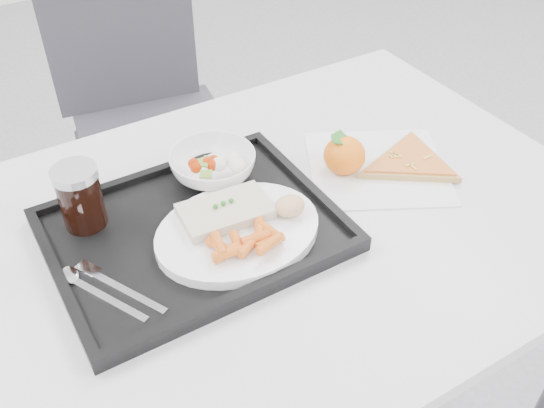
{
  "coord_description": "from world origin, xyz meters",
  "views": [
    {
      "loc": [
        -0.36,
        -0.36,
        1.43
      ],
      "look_at": [
        0.04,
        0.31,
        0.77
      ],
      "focal_mm": 40.0,
      "sensor_mm": 36.0,
      "label": 1
    }
  ],
  "objects": [
    {
      "name": "salad_bowl",
      "position": [
        -0.0,
        0.44,
        0.79
      ],
      "size": [
        0.15,
        0.15,
        0.05
      ],
      "color": "white",
      "rests_on": "tray"
    },
    {
      "name": "fish_fillet",
      "position": [
        -0.05,
        0.31,
        0.79
      ],
      "size": [
        0.15,
        0.1,
        0.03
      ],
      "color": "beige",
      "rests_on": "dinner_plate"
    },
    {
      "name": "salad_contents",
      "position": [
        0.01,
        0.42,
        0.8
      ],
      "size": [
        0.09,
        0.07,
        0.02
      ],
      "color": "#A32403",
      "rests_on": "salad_bowl"
    },
    {
      "name": "napkin",
      "position": [
        0.28,
        0.32,
        0.75
      ],
      "size": [
        0.33,
        0.33,
        0.0
      ],
      "color": "silver",
      "rests_on": "table"
    },
    {
      "name": "tray",
      "position": [
        -0.1,
        0.33,
        0.76
      ],
      "size": [
        0.45,
        0.35,
        0.03
      ],
      "color": "black",
      "rests_on": "table"
    },
    {
      "name": "cola_glass",
      "position": [
        -0.24,
        0.43,
        0.82
      ],
      "size": [
        0.07,
        0.07,
        0.11
      ],
      "color": "black",
      "rests_on": "tray"
    },
    {
      "name": "pizza_slice",
      "position": [
        0.33,
        0.29,
        0.76
      ],
      "size": [
        0.25,
        0.25,
        0.02
      ],
      "color": "tan",
      "rests_on": "napkin"
    },
    {
      "name": "bread_roll",
      "position": [
        0.05,
        0.26,
        0.8
      ],
      "size": [
        0.06,
        0.05,
        0.03
      ],
      "color": "tan",
      "rests_on": "dinner_plate"
    },
    {
      "name": "chair",
      "position": [
        0.11,
        1.14,
        0.54
      ],
      "size": [
        0.48,
        0.48,
        0.93
      ],
      "color": "#333239",
      "rests_on": "ground"
    },
    {
      "name": "cutlery",
      "position": [
        -0.27,
        0.29,
        0.77
      ],
      "size": [
        0.12,
        0.16,
        0.01
      ],
      "color": "silver",
      "rests_on": "tray"
    },
    {
      "name": "tangerine",
      "position": [
        0.22,
        0.34,
        0.79
      ],
      "size": [
        0.09,
        0.09,
        0.07
      ],
      "color": "orange",
      "rests_on": "napkin"
    },
    {
      "name": "table",
      "position": [
        0.0,
        0.3,
        0.68
      ],
      "size": [
        1.2,
        0.8,
        0.75
      ],
      "color": "#A7A8A9",
      "rests_on": "ground"
    },
    {
      "name": "carrot_pile",
      "position": [
        -0.05,
        0.23,
        0.8
      ],
      "size": [
        0.12,
        0.08,
        0.02
      ],
      "color": "#D65E19",
      "rests_on": "dinner_plate"
    },
    {
      "name": "dinner_plate",
      "position": [
        -0.04,
        0.28,
        0.77
      ],
      "size": [
        0.27,
        0.27,
        0.02
      ],
      "color": "white",
      "rests_on": "tray"
    }
  ]
}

